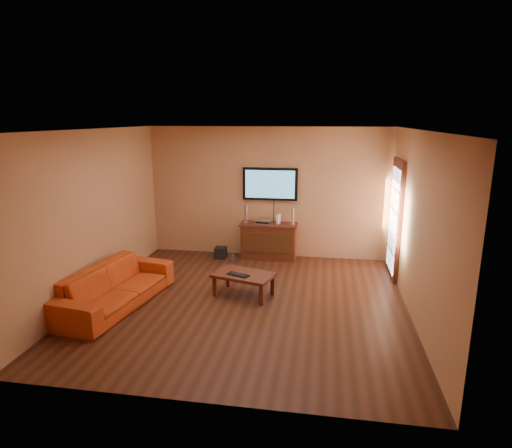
% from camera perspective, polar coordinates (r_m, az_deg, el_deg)
% --- Properties ---
extents(ground_plane, '(5.00, 5.00, 0.00)m').
position_cam_1_polar(ground_plane, '(6.94, -1.29, -10.44)').
color(ground_plane, '#371B0F').
rests_on(ground_plane, ground).
extents(room_walls, '(5.00, 5.00, 5.00)m').
position_cam_1_polar(room_walls, '(7.03, -0.43, 4.32)').
color(room_walls, tan).
rests_on(room_walls, ground).
extents(french_door, '(0.07, 1.02, 2.22)m').
position_cam_1_polar(french_door, '(8.22, 18.04, 0.50)').
color(french_door, '#41190E').
rests_on(french_door, ground).
extents(media_console, '(1.17, 0.45, 0.75)m').
position_cam_1_polar(media_console, '(8.90, 1.68, -2.27)').
color(media_console, '#41190E').
rests_on(media_console, ground).
extents(television, '(1.13, 0.08, 0.67)m').
position_cam_1_polar(television, '(8.83, 1.89, 5.35)').
color(television, black).
rests_on(television, ground).
extents(coffee_table, '(1.08, 0.81, 0.38)m').
position_cam_1_polar(coffee_table, '(7.08, -1.67, -7.02)').
color(coffee_table, '#41190E').
rests_on(coffee_table, ground).
extents(sofa, '(0.96, 2.24, 0.85)m').
position_cam_1_polar(sofa, '(7.03, -18.33, -7.09)').
color(sofa, '#B83E14').
rests_on(sofa, ground).
extents(speaker_left, '(0.10, 0.10, 0.37)m').
position_cam_1_polar(speaker_left, '(8.87, -1.32, 1.28)').
color(speaker_left, silver).
rests_on(speaker_left, media_console).
extents(speaker_right, '(0.09, 0.09, 0.33)m').
position_cam_1_polar(speaker_right, '(8.75, 4.93, 0.93)').
color(speaker_right, silver).
rests_on(speaker_right, media_console).
extents(av_receiver, '(0.37, 0.29, 0.08)m').
position_cam_1_polar(av_receiver, '(8.81, 1.06, 0.32)').
color(av_receiver, silver).
rests_on(av_receiver, media_console).
extents(game_console, '(0.08, 0.15, 0.20)m').
position_cam_1_polar(game_console, '(8.80, 3.02, 0.67)').
color(game_console, white).
rests_on(game_console, media_console).
extents(subwoofer, '(0.23, 0.23, 0.23)m').
position_cam_1_polar(subwoofer, '(9.02, -4.74, -3.84)').
color(subwoofer, black).
rests_on(subwoofer, ground).
extents(bottle, '(0.06, 0.06, 0.19)m').
position_cam_1_polar(bottle, '(8.74, -3.13, -4.60)').
color(bottle, white).
rests_on(bottle, ground).
extents(keyboard, '(0.39, 0.27, 0.02)m').
position_cam_1_polar(keyboard, '(6.99, -2.36, -6.76)').
color(keyboard, black).
rests_on(keyboard, coffee_table).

